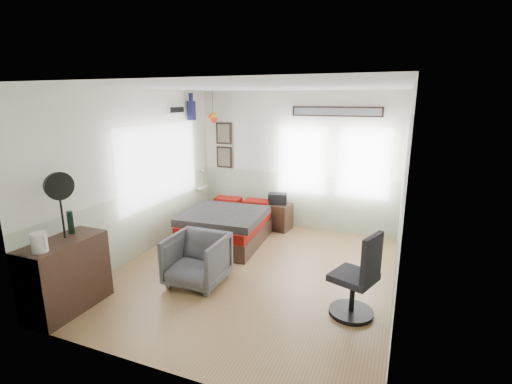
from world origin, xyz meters
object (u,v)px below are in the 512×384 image
armchair (197,260)px  nightstand (277,216)px  task_chair (358,283)px  dresser (66,275)px  bed (228,225)px

armchair → nightstand: 2.59m
nightstand → task_chair: task_chair is taller
armchair → dresser: bearing=-134.9°
armchair → nightstand: (0.32, 2.57, -0.09)m
armchair → nightstand: size_ratio=1.50×
dresser → armchair: dresser is taller
dresser → nightstand: dresser is taller
bed → dresser: (-0.82, -2.83, 0.16)m
armchair → task_chair: 2.19m
armchair → task_chair: size_ratio=0.73×
nightstand → armchair: bearing=-89.6°
bed → dresser: dresser is taller
nightstand → dresser: bearing=-103.9°
dresser → armchair: 1.64m
dresser → nightstand: (1.46, 3.75, -0.19)m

